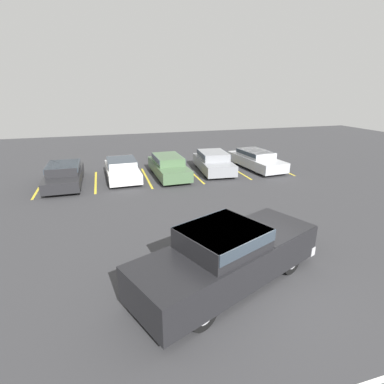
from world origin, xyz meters
TOP-DOWN VIEW (x-y plane):
  - ground_plane at (0.00, 0.00)m, footprint 60.00×60.00m
  - stall_stripe_a at (-7.18, 11.21)m, footprint 0.12×4.47m
  - stall_stripe_b at (-4.21, 11.21)m, footprint 0.12×4.47m
  - stall_stripe_c at (-1.23, 11.21)m, footprint 0.12×4.47m
  - stall_stripe_d at (1.75, 11.21)m, footprint 0.12×4.47m
  - stall_stripe_e at (4.73, 11.21)m, footprint 0.12×4.47m
  - stall_stripe_f at (7.71, 11.21)m, footprint 0.12×4.47m
  - pickup_truck at (-0.51, 0.21)m, footprint 6.04×4.04m
  - parked_sedan_a at (-5.83, 11.17)m, footprint 1.84×4.61m
  - parked_sedan_b at (-2.63, 11.47)m, footprint 1.92×4.36m
  - parked_sedan_c at (0.14, 11.14)m, footprint 1.85×4.64m
  - parked_sedan_d at (3.19, 11.47)m, footprint 2.19×4.46m
  - parked_sedan_e at (6.24, 11.41)m, footprint 2.21×4.94m

SIDE VIEW (x-z plane):
  - ground_plane at x=0.00m, z-range 0.00..0.00m
  - stall_stripe_a at x=-7.18m, z-range 0.00..0.01m
  - stall_stripe_b at x=-4.21m, z-range 0.00..0.01m
  - stall_stripe_c at x=-1.23m, z-range 0.00..0.01m
  - stall_stripe_d at x=1.75m, z-range 0.00..0.01m
  - stall_stripe_e at x=4.73m, z-range 0.00..0.01m
  - stall_stripe_f at x=7.71m, z-range 0.00..0.01m
  - parked_sedan_b at x=-2.63m, z-range 0.04..1.21m
  - parked_sedan_a at x=-5.83m, z-range 0.05..1.23m
  - parked_sedan_e at x=6.24m, z-range 0.04..1.25m
  - parked_sedan_d at x=3.19m, z-range 0.03..1.32m
  - parked_sedan_c at x=0.14m, z-range 0.04..1.34m
  - pickup_truck at x=-0.51m, z-range -0.01..1.76m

